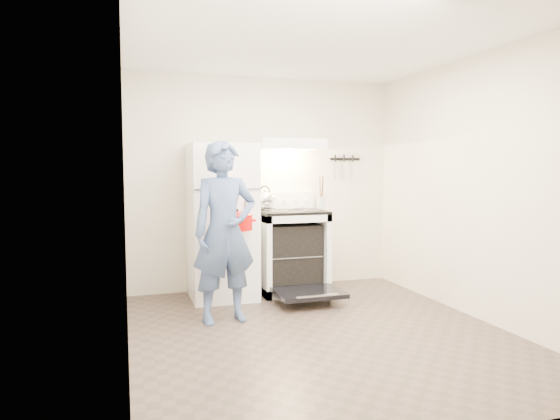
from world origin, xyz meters
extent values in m
plane|color=#4E3D34|center=(0.00, 0.00, 0.00)|extent=(3.60, 3.60, 0.00)
cube|color=beige|center=(0.00, 1.80, 1.25)|extent=(3.20, 0.02, 2.50)
cube|color=white|center=(-0.58, 1.45, 0.85)|extent=(0.70, 0.70, 1.70)
cube|color=white|center=(0.23, 1.48, 0.46)|extent=(0.76, 0.65, 0.92)
cube|color=black|center=(0.23, 1.48, 0.94)|extent=(0.76, 0.65, 0.03)
cube|color=white|center=(0.23, 1.76, 1.05)|extent=(0.76, 0.07, 0.20)
cube|color=black|center=(0.23, 0.88, 0.12)|extent=(0.70, 0.54, 0.04)
cube|color=gray|center=(0.23, 1.48, 0.44)|extent=(0.60, 0.52, 0.01)
cube|color=white|center=(0.23, 1.55, 1.71)|extent=(0.76, 0.50, 0.12)
cube|color=black|center=(1.05, 1.79, 1.55)|extent=(0.40, 0.02, 0.03)
cylinder|color=#95744A|center=(0.13, 1.53, 0.45)|extent=(0.36, 0.36, 0.02)
cylinder|color=silver|center=(0.55, 1.32, 1.05)|extent=(0.10, 0.10, 0.13)
imported|color=navy|center=(-0.72, 0.58, 0.84)|extent=(0.67, 0.50, 1.69)
camera|label=1|loc=(-1.61, -3.95, 1.44)|focal=32.00mm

